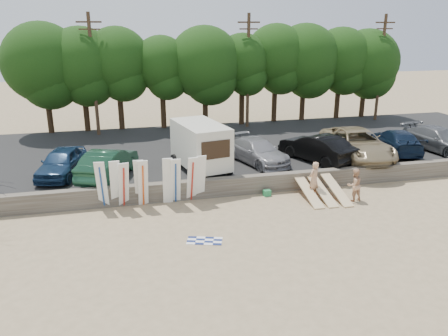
{
  "coord_description": "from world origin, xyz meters",
  "views": [
    {
      "loc": [
        -8.35,
        -18.37,
        8.75
      ],
      "look_at": [
        -3.16,
        3.0,
        1.56
      ],
      "focal_mm": 35.0,
      "sensor_mm": 36.0,
      "label": 1
    }
  ],
  "objects_px": {
    "car_2": "(257,151)",
    "car_5": "(396,141)",
    "car_0": "(62,162)",
    "box_trailer": "(200,144)",
    "car_3": "(317,148)",
    "car_6": "(439,140)",
    "cooler": "(267,193)",
    "car_1": "(108,163)",
    "beachgoer_a": "(314,179)",
    "beachgoer_b": "(354,185)",
    "car_4": "(357,144)"
  },
  "relations": [
    {
      "from": "car_2",
      "to": "car_5",
      "type": "relative_size",
      "value": 0.96
    },
    {
      "from": "car_0",
      "to": "car_2",
      "type": "distance_m",
      "value": 11.39
    },
    {
      "from": "box_trailer",
      "to": "car_3",
      "type": "distance_m",
      "value": 7.37
    },
    {
      "from": "car_6",
      "to": "car_2",
      "type": "bearing_deg",
      "value": 168.62
    },
    {
      "from": "car_6",
      "to": "cooler",
      "type": "xyz_separation_m",
      "value": [
        -13.3,
        -3.4,
        -1.32
      ]
    },
    {
      "from": "car_3",
      "to": "cooler",
      "type": "distance_m",
      "value": 5.54
    },
    {
      "from": "car_1",
      "to": "cooler",
      "type": "distance_m",
      "value": 8.89
    },
    {
      "from": "beachgoer_a",
      "to": "beachgoer_b",
      "type": "relative_size",
      "value": 1.12
    },
    {
      "from": "box_trailer",
      "to": "car_5",
      "type": "relative_size",
      "value": 0.9
    },
    {
      "from": "box_trailer",
      "to": "beachgoer_b",
      "type": "bearing_deg",
      "value": -44.73
    },
    {
      "from": "car_3",
      "to": "car_4",
      "type": "relative_size",
      "value": 0.79
    },
    {
      "from": "car_2",
      "to": "beachgoer_a",
      "type": "xyz_separation_m",
      "value": [
        1.74,
        -4.39,
        -0.46
      ]
    },
    {
      "from": "car_2",
      "to": "cooler",
      "type": "relative_size",
      "value": 13.25
    },
    {
      "from": "car_0",
      "to": "car_4",
      "type": "relative_size",
      "value": 0.7
    },
    {
      "from": "car_2",
      "to": "box_trailer",
      "type": "bearing_deg",
      "value": 172.76
    },
    {
      "from": "beachgoer_b",
      "to": "cooler",
      "type": "distance_m",
      "value": 4.57
    },
    {
      "from": "car_1",
      "to": "car_6",
      "type": "bearing_deg",
      "value": -156.0
    },
    {
      "from": "box_trailer",
      "to": "cooler",
      "type": "height_order",
      "value": "box_trailer"
    },
    {
      "from": "car_2",
      "to": "cooler",
      "type": "distance_m",
      "value": 3.98
    },
    {
      "from": "car_0",
      "to": "car_4",
      "type": "height_order",
      "value": "car_4"
    },
    {
      "from": "car_4",
      "to": "car_5",
      "type": "xyz_separation_m",
      "value": [
        3.21,
        0.57,
        -0.15
      ]
    },
    {
      "from": "car_2",
      "to": "beachgoer_a",
      "type": "height_order",
      "value": "car_2"
    },
    {
      "from": "car_6",
      "to": "car_4",
      "type": "bearing_deg",
      "value": 171.53
    },
    {
      "from": "car_3",
      "to": "beachgoer_a",
      "type": "bearing_deg",
      "value": 41.09
    },
    {
      "from": "car_0",
      "to": "beachgoer_a",
      "type": "relative_size",
      "value": 2.35
    },
    {
      "from": "car_1",
      "to": "beachgoer_a",
      "type": "bearing_deg",
      "value": -176.3
    },
    {
      "from": "box_trailer",
      "to": "car_2",
      "type": "height_order",
      "value": "box_trailer"
    },
    {
      "from": "car_4",
      "to": "car_6",
      "type": "xyz_separation_m",
      "value": [
        6.21,
        0.16,
        -0.13
      ]
    },
    {
      "from": "car_6",
      "to": "beachgoer_b",
      "type": "bearing_deg",
      "value": -160.72
    },
    {
      "from": "box_trailer",
      "to": "car_2",
      "type": "relative_size",
      "value": 0.93
    },
    {
      "from": "car_6",
      "to": "beachgoer_a",
      "type": "relative_size",
      "value": 2.75
    },
    {
      "from": "car_3",
      "to": "box_trailer",
      "type": "bearing_deg",
      "value": -21.37
    },
    {
      "from": "car_1",
      "to": "beachgoer_a",
      "type": "xyz_separation_m",
      "value": [
        10.61,
        -3.73,
        -0.54
      ]
    },
    {
      "from": "car_6",
      "to": "beachgoer_a",
      "type": "height_order",
      "value": "car_6"
    },
    {
      "from": "cooler",
      "to": "car_3",
      "type": "bearing_deg",
      "value": 31.26
    },
    {
      "from": "box_trailer",
      "to": "car_5",
      "type": "xyz_separation_m",
      "value": [
        13.34,
        0.74,
        -0.8
      ]
    },
    {
      "from": "car_0",
      "to": "car_5",
      "type": "xyz_separation_m",
      "value": [
        21.07,
        -0.16,
        -0.02
      ]
    },
    {
      "from": "car_1",
      "to": "beachgoer_b",
      "type": "height_order",
      "value": "car_1"
    },
    {
      "from": "box_trailer",
      "to": "car_6",
      "type": "distance_m",
      "value": 16.36
    },
    {
      "from": "car_3",
      "to": "car_4",
      "type": "height_order",
      "value": "car_4"
    },
    {
      "from": "car_0",
      "to": "beachgoer_b",
      "type": "xyz_separation_m",
      "value": [
        14.94,
        -5.68,
        -0.61
      ]
    },
    {
      "from": "car_1",
      "to": "car_3",
      "type": "relative_size",
      "value": 0.96
    },
    {
      "from": "car_0",
      "to": "beachgoer_a",
      "type": "distance_m",
      "value": 13.94
    },
    {
      "from": "car_1",
      "to": "car_0",
      "type": "bearing_deg",
      "value": 3.16
    },
    {
      "from": "car_4",
      "to": "car_5",
      "type": "relative_size",
      "value": 1.24
    },
    {
      "from": "car_0",
      "to": "car_4",
      "type": "distance_m",
      "value": 17.88
    },
    {
      "from": "car_3",
      "to": "car_5",
      "type": "relative_size",
      "value": 0.98
    },
    {
      "from": "car_1",
      "to": "car_4",
      "type": "height_order",
      "value": "car_4"
    },
    {
      "from": "car_2",
      "to": "car_4",
      "type": "xyz_separation_m",
      "value": [
        6.47,
        -0.48,
        0.17
      ]
    },
    {
      "from": "car_4",
      "to": "car_6",
      "type": "bearing_deg",
      "value": 6.86
    }
  ]
}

